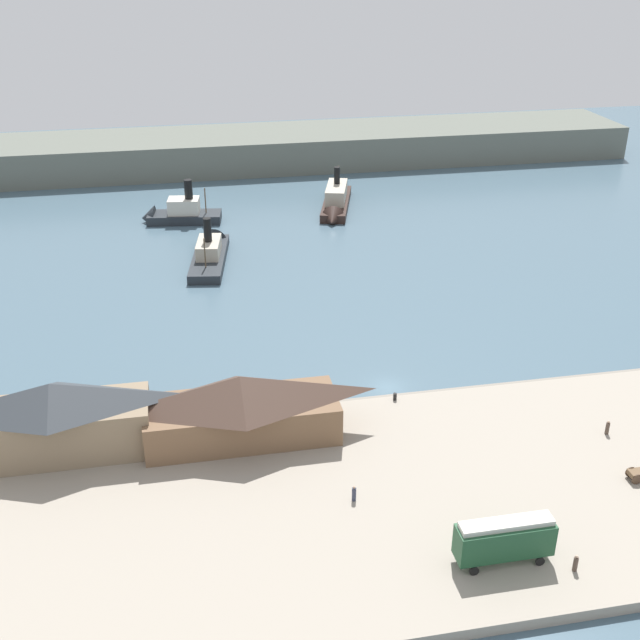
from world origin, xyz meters
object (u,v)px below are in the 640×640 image
at_px(ferry_shed_customs_shed, 241,407).
at_px(pedestrian_near_east_shed, 354,494).
at_px(street_tram, 505,538).
at_px(pedestrian_walking_west, 575,564).
at_px(pedestrian_walking_east, 607,428).
at_px(ferry_mid_harbor, 211,250).
at_px(mooring_post_east, 395,397).
at_px(ferry_shed_west_terminal, 55,418).
at_px(ferry_departing_north, 177,214).
at_px(ferry_moored_west, 336,203).

bearing_deg(ferry_shed_customs_shed, pedestrian_near_east_shed, -53.46).
height_order(street_tram, pedestrian_walking_west, street_tram).
bearing_deg(street_tram, pedestrian_walking_east, 40.37).
bearing_deg(pedestrian_walking_east, pedestrian_near_east_shed, -169.21).
bearing_deg(ferry_mid_harbor, mooring_post_east, -70.98).
xyz_separation_m(ferry_shed_west_terminal, pedestrian_walking_east, (60.64, -8.25, -3.60)).
relative_size(pedestrian_walking_west, ferry_departing_north, 0.11).
height_order(pedestrian_walking_east, ferry_departing_north, ferry_departing_north).
bearing_deg(pedestrian_walking_west, street_tram, 158.24).
relative_size(ferry_shed_west_terminal, pedestrian_near_east_shed, 11.59).
height_order(pedestrian_walking_west, ferry_moored_west, ferry_moored_west).
xyz_separation_m(ferry_moored_west, ferry_departing_north, (-32.76, -0.86, -0.02)).
xyz_separation_m(ferry_shed_customs_shed, pedestrian_walking_west, (26.96, -26.40, -3.18)).
distance_m(street_tram, ferry_departing_north, 106.48).
relative_size(ferry_shed_west_terminal, mooring_post_east, 22.60).
bearing_deg(pedestrian_walking_west, ferry_departing_north, 106.88).
height_order(pedestrian_walking_east, ferry_moored_west, ferry_moored_west).
height_order(street_tram, ferry_mid_harbor, ferry_mid_harbor).
bearing_deg(street_tram, ferry_shed_west_terminal, 148.71).
bearing_deg(ferry_shed_west_terminal, street_tram, -31.29).
height_order(street_tram, ferry_moored_west, ferry_moored_west).
bearing_deg(ferry_shed_customs_shed, ferry_shed_west_terminal, 177.44).
height_order(pedestrian_walking_west, pedestrian_walking_east, pedestrian_walking_east).
bearing_deg(street_tram, ferry_departing_north, 104.21).
relative_size(pedestrian_walking_west, mooring_post_east, 1.94).
distance_m(ferry_moored_west, ferry_mid_harbor, 34.80).
xyz_separation_m(pedestrian_walking_west, mooring_post_east, (-7.95, 30.62, -0.35)).
xyz_separation_m(pedestrian_walking_west, ferry_departing_north, (-32.04, 105.57, -0.26)).
relative_size(ferry_shed_customs_shed, ferry_mid_harbor, 0.98).
bearing_deg(pedestrian_walking_west, ferry_shed_customs_shed, 135.60).
relative_size(street_tram, pedestrian_walking_east, 5.08).
xyz_separation_m(ferry_shed_west_terminal, ferry_shed_customs_shed, (19.97, -0.89, -0.42)).
height_order(street_tram, pedestrian_near_east_shed, street_tram).
relative_size(ferry_shed_customs_shed, ferry_departing_north, 1.34).
xyz_separation_m(street_tram, pedestrian_walking_west, (5.92, -2.36, -1.85)).
bearing_deg(ferry_shed_customs_shed, ferry_departing_north, 93.67).
relative_size(ferry_moored_west, ferry_mid_harbor, 1.04).
distance_m(ferry_moored_west, ferry_departing_north, 32.77).
distance_m(ferry_shed_west_terminal, ferry_shed_customs_shed, 20.00).
bearing_deg(ferry_departing_north, ferry_shed_west_terminal, -100.77).
height_order(pedestrian_near_east_shed, ferry_departing_north, ferry_departing_north).
xyz_separation_m(pedestrian_walking_east, ferry_departing_north, (-45.75, 86.53, -0.26)).
bearing_deg(pedestrian_near_east_shed, pedestrian_walking_west, -37.50).
bearing_deg(ferry_shed_west_terminal, pedestrian_near_east_shed, -25.38).
bearing_deg(ferry_shed_customs_shed, ferry_moored_west, 70.92).
bearing_deg(pedestrian_near_east_shed, pedestrian_walking_east, 10.79).
distance_m(pedestrian_near_east_shed, ferry_moored_west, 94.96).
relative_size(ferry_mid_harbor, ferry_departing_north, 1.37).
height_order(ferry_shed_customs_shed, ferry_departing_north, ferry_shed_customs_shed).
relative_size(ferry_shed_customs_shed, street_tram, 2.46).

